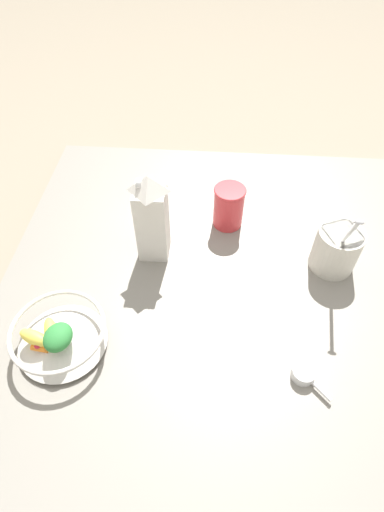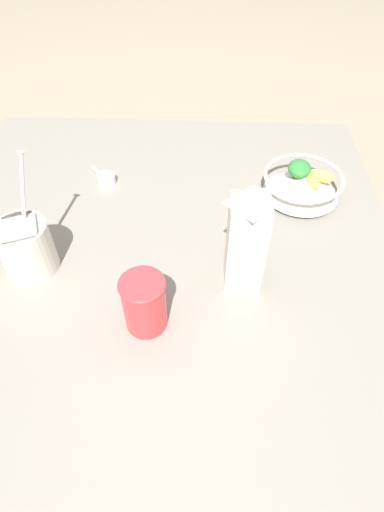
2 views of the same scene
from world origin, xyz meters
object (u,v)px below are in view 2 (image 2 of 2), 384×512
(fruit_bowl, at_px, (303,183))
(yogurt_tub, at_px, (25,246))
(milk_carton, at_px, (247,237))
(drinking_cup, at_px, (144,303))

(fruit_bowl, xyz_separation_m, yogurt_tub, (-0.27, 0.61, 0.02))
(milk_carton, bearing_deg, drinking_cup, 122.56)
(drinking_cup, bearing_deg, milk_carton, -57.44)
(yogurt_tub, relative_size, drinking_cup, 2.00)
(milk_carton, relative_size, yogurt_tub, 1.02)
(fruit_bowl, height_order, yogurt_tub, yogurt_tub)
(milk_carton, distance_m, drinking_cup, 0.23)
(milk_carton, bearing_deg, yogurt_tub, 88.34)
(milk_carton, xyz_separation_m, yogurt_tub, (0.01, 0.45, -0.06))
(yogurt_tub, bearing_deg, drinking_cup, -116.63)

